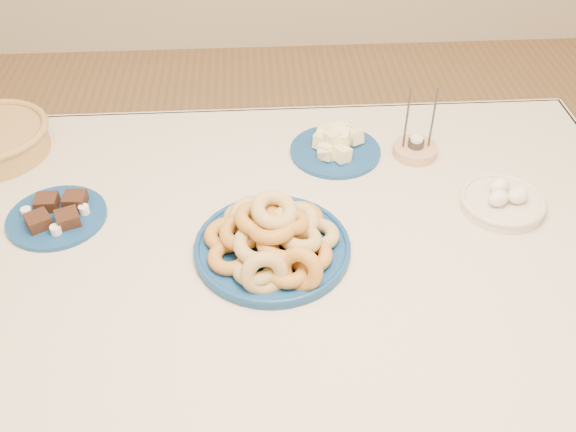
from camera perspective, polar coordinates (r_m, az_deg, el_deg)
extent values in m
plane|color=olive|center=(2.04, -0.09, -17.44)|extent=(5.00, 5.00, 0.00)
cylinder|color=brown|center=(2.11, -20.12, -2.90)|extent=(0.06, 0.06, 0.72)
cylinder|color=brown|center=(2.16, 18.13, -1.34)|extent=(0.06, 0.06, 0.72)
cube|color=beige|center=(1.47, -0.12, -1.99)|extent=(1.70, 1.10, 0.02)
cube|color=beige|center=(1.98, -1.09, 6.05)|extent=(1.70, 0.01, 0.28)
cylinder|color=navy|center=(1.41, -1.40, -2.90)|extent=(0.36, 0.36, 0.02)
torus|color=navy|center=(1.41, -1.40, -2.64)|extent=(0.36, 0.36, 0.01)
torus|color=#AB8647|center=(1.41, 2.58, -1.69)|extent=(0.14, 0.14, 0.03)
torus|color=#A26524|center=(1.46, 1.21, -0.08)|extent=(0.13, 0.13, 0.04)
torus|color=#A26524|center=(1.47, -1.35, 0.37)|extent=(0.14, 0.14, 0.04)
torus|color=#AB8647|center=(1.46, -3.82, -0.18)|extent=(0.14, 0.14, 0.04)
torus|color=#A26524|center=(1.42, -5.48, -1.68)|extent=(0.14, 0.14, 0.04)
torus|color=#A26524|center=(1.37, -5.10, -3.60)|extent=(0.14, 0.14, 0.04)
torus|color=#AB8647|center=(1.34, -2.87, -4.76)|extent=(0.13, 0.13, 0.04)
torus|color=#A26524|center=(1.33, -0.06, -4.81)|extent=(0.14, 0.14, 0.03)
torus|color=#A26524|center=(1.36, 1.91, -3.48)|extent=(0.14, 0.14, 0.04)
torus|color=#AB8647|center=(1.40, 0.76, -0.42)|extent=(0.14, 0.14, 0.05)
torus|color=#A26524|center=(1.42, -1.05, 0.28)|extent=(0.14, 0.14, 0.05)
torus|color=#AB8647|center=(1.42, -3.22, 0.05)|extent=(0.11, 0.11, 0.06)
torus|color=#A26524|center=(1.38, -4.10, -1.40)|extent=(0.14, 0.14, 0.05)
torus|color=#AB8647|center=(1.34, -2.84, -2.61)|extent=(0.14, 0.14, 0.06)
torus|color=#A26524|center=(1.34, -0.77, -2.78)|extent=(0.13, 0.13, 0.06)
torus|color=#AB8647|center=(1.36, 1.00, -1.90)|extent=(0.14, 0.14, 0.05)
torus|color=#A26524|center=(1.36, -0.14, -0.29)|extent=(0.14, 0.14, 0.06)
torus|color=#AB8647|center=(1.38, -1.46, 0.53)|extent=(0.13, 0.13, 0.06)
torus|color=#A26524|center=(1.36, -2.77, -0.34)|extent=(0.12, 0.11, 0.06)
torus|color=#A26524|center=(1.33, -1.44, -1.19)|extent=(0.11, 0.11, 0.05)
torus|color=#AB8647|center=(1.34, -1.24, 0.53)|extent=(0.14, 0.14, 0.06)
torus|color=#AB8647|center=(1.30, -2.12, -5.18)|extent=(0.11, 0.07, 0.10)
torus|color=#A26524|center=(1.31, 1.05, -4.83)|extent=(0.12, 0.10, 0.10)
cylinder|color=navy|center=(1.71, 4.22, 5.77)|extent=(0.31, 0.31, 0.01)
cube|color=#E9E793|center=(1.67, 4.09, 6.86)|extent=(0.05, 0.05, 0.04)
cube|color=#E9E793|center=(1.67, 3.50, 5.73)|extent=(0.05, 0.06, 0.05)
cube|color=#E9E793|center=(1.70, 3.04, 6.63)|extent=(0.06, 0.05, 0.04)
cube|color=#E9E793|center=(1.70, 4.60, 7.54)|extent=(0.05, 0.05, 0.04)
cube|color=#E9E793|center=(1.67, 3.44, 5.71)|extent=(0.05, 0.05, 0.05)
cube|color=#E9E793|center=(1.72, 5.28, 6.94)|extent=(0.05, 0.05, 0.04)
cube|color=#E9E793|center=(1.68, 4.32, 7.03)|extent=(0.04, 0.05, 0.04)
cube|color=#E9E793|center=(1.74, 3.16, 7.47)|extent=(0.04, 0.05, 0.05)
cube|color=#E9E793|center=(1.68, 4.87, 7.00)|extent=(0.05, 0.05, 0.05)
cube|color=#E9E793|center=(1.66, 4.84, 5.51)|extent=(0.05, 0.05, 0.04)
cube|color=#E9E793|center=(1.72, 3.12, 6.88)|extent=(0.06, 0.05, 0.05)
cube|color=#E9E793|center=(1.73, 5.92, 7.03)|extent=(0.05, 0.06, 0.05)
cylinder|color=navy|center=(1.59, -19.85, -0.10)|extent=(0.27, 0.27, 0.01)
cube|color=black|center=(1.56, -21.31, -0.41)|extent=(0.07, 0.07, 0.03)
cube|color=black|center=(1.55, -19.00, -0.20)|extent=(0.07, 0.07, 0.03)
cube|color=black|center=(1.61, -20.66, 1.15)|extent=(0.05, 0.05, 0.03)
cube|color=black|center=(1.60, -18.41, 1.37)|extent=(0.05, 0.05, 0.03)
cylinder|color=white|center=(1.61, -22.22, 0.33)|extent=(0.03, 0.03, 0.02)
cylinder|color=white|center=(1.53, -19.95, -1.17)|extent=(0.03, 0.03, 0.02)
cylinder|color=white|center=(1.57, -17.68, 0.55)|extent=(0.03, 0.03, 0.02)
cylinder|color=tan|center=(1.73, 11.22, 5.74)|extent=(0.12, 0.12, 0.03)
cylinder|color=#3B3B3F|center=(1.72, 11.32, 6.35)|extent=(0.04, 0.04, 0.02)
cylinder|color=white|center=(1.71, 11.37, 6.73)|extent=(0.03, 0.03, 0.01)
cylinder|color=#3B3B3F|center=(1.67, 10.52, 8.47)|extent=(0.01, 0.01, 0.17)
cylinder|color=#3B3B3F|center=(1.69, 12.77, 8.47)|extent=(0.01, 0.01, 0.17)
cylinder|color=beige|center=(1.61, 18.46, 1.05)|extent=(0.25, 0.25, 0.03)
torus|color=beige|center=(1.60, 18.55, 1.40)|extent=(0.26, 0.26, 0.01)
ellipsoid|color=white|center=(1.56, 18.20, 1.53)|extent=(0.06, 0.06, 0.04)
ellipsoid|color=white|center=(1.59, 19.76, 1.74)|extent=(0.06, 0.06, 0.04)
ellipsoid|color=white|center=(1.60, 18.27, 2.58)|extent=(0.06, 0.06, 0.04)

